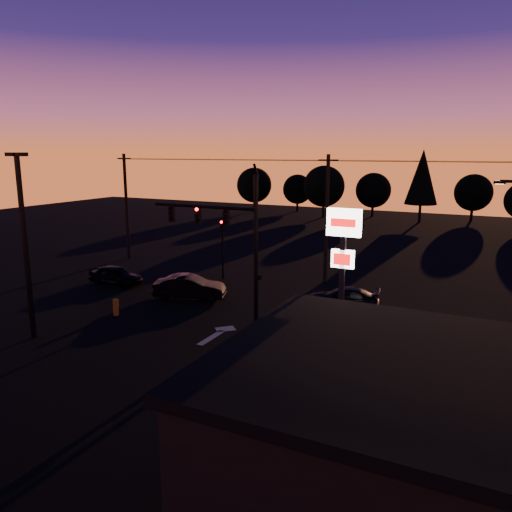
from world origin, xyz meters
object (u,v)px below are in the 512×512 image
Objects in this scene: traffic_signal_mast at (229,232)px; car_left at (115,275)px; pylon_sign at (343,252)px; car_right at (342,298)px; suv_parked at (414,395)px; parking_lot_light at (24,234)px; car_mid at (189,287)px; secondary_signal at (222,240)px; bollard at (116,307)px.

car_left is at bearing 165.76° from traffic_signal_mast.
traffic_signal_mast reaches higher than pylon_sign.
car_right is (15.88, 1.95, -0.04)m from car_left.
suv_parked is at bearing -29.08° from traffic_signal_mast.
suv_parked is (21.82, -8.85, 0.05)m from car_left.
traffic_signal_mast is 0.94× the size of parking_lot_light.
car_mid reaches higher than suv_parked.
pylon_sign is at bearing 111.62° from suv_parked.
secondary_signal reaches higher than car_mid.
traffic_signal_mast reaches higher than car_right.
traffic_signal_mast is 1.90× the size of car_mid.
suv_parked is at bearing -12.04° from bollard.
car_mid is at bearing -83.02° from secondary_signal.
secondary_signal is at bearing -53.84° from car_left.
car_mid is (-11.36, 4.74, -4.17)m from pylon_sign.
car_right is at bearing -15.67° from secondary_signal.
parking_lot_light is at bearing -136.63° from traffic_signal_mast.
bollard is at bearing 142.62° from suv_parked.
secondary_signal is at bearing 82.99° from bollard.
bollard is 0.18× the size of suv_parked.
secondary_signal is 0.96× the size of car_mid.
car_left is at bearing -92.20° from car_right.
car_mid is at bearing 157.36° from pylon_sign.
car_mid is at bearing 152.24° from traffic_signal_mast.
secondary_signal is at bearing -14.26° from car_mid.
car_right is at bearing -96.31° from car_mid.
parking_lot_light reaches higher than car_right.
traffic_signal_mast is 1.97× the size of secondary_signal.
parking_lot_light reaches higher than car_mid.
secondary_signal is at bearing 123.19° from traffic_signal_mast.
secondary_signal is 20.98m from suv_parked.
car_right is at bearing -85.23° from car_left.
car_right is at bearing 106.16° from pylon_sign.
secondary_signal is 15.75m from pylon_sign.
car_mid is at bearing 125.95° from suv_parked.
pylon_sign reaches higher than suv_parked.
parking_lot_light is 11.33m from car_left.
parking_lot_light is at bearing -162.65° from car_left.
car_mid reaches higher than car_right.
suv_parked reaches higher than car_right.
traffic_signal_mast is 9.08× the size of bollard.
car_right is at bearing 32.74° from bollard.
car_left is at bearing 64.30° from car_mid.
secondary_signal is (-4.90, 7.49, -2.07)m from traffic_signal_mast.
car_mid is at bearing 71.21° from parking_lot_light.
car_left is at bearing 132.38° from bollard.
car_mid reaches higher than bollard.
car_left is (-3.47, 9.75, -4.60)m from parking_lot_light.
bollard is at bearing -158.23° from traffic_signal_mast.
traffic_signal_mast is at bearing 125.58° from suv_parked.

